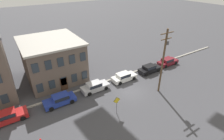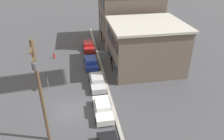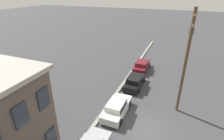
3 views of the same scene
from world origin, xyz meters
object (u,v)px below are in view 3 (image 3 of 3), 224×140
object	(u,v)px
car_white	(117,107)
car_black	(134,81)
car_maroon	(142,65)
utility_pole	(186,59)

from	to	relation	value
car_white	car_black	xyz separation A→B (m)	(5.75, -0.20, 0.00)
car_maroon	utility_pole	size ratio (longest dim) A/B	0.44
car_black	car_maroon	distance (m)	5.21
car_white	utility_pole	bearing A→B (deg)	-62.39
car_white	utility_pole	xyz separation A→B (m)	(2.85, -5.44, 4.81)
car_black	car_maroon	xyz separation A→B (m)	(5.20, 0.31, 0.00)
car_black	utility_pole	bearing A→B (deg)	-119.00
car_white	utility_pole	size ratio (longest dim) A/B	0.44
car_white	car_maroon	world-z (taller)	same
car_white	car_maroon	xyz separation A→B (m)	(10.96, 0.11, 0.00)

